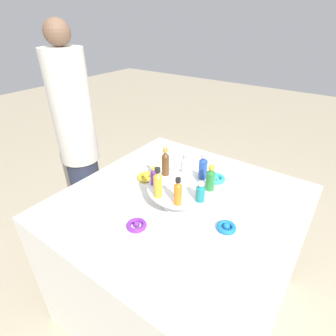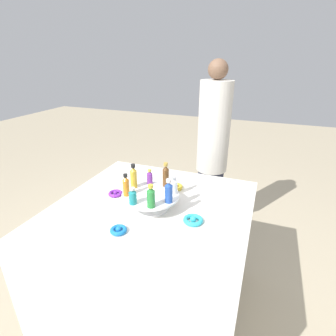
% 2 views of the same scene
% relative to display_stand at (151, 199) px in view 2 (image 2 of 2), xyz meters
% --- Properties ---
extents(ground_plane, '(12.00, 12.00, 0.00)m').
position_rel_display_stand_xyz_m(ground_plane, '(0.00, 0.00, -0.84)').
color(ground_plane, tan).
extents(party_table, '(1.09, 1.09, 0.79)m').
position_rel_display_stand_xyz_m(party_table, '(0.00, 0.00, -0.45)').
color(party_table, silver).
rests_on(party_table, ground_plane).
extents(display_stand, '(0.32, 0.32, 0.08)m').
position_rel_display_stand_xyz_m(display_stand, '(0.00, 0.00, 0.00)').
color(display_stand, white).
rests_on(display_stand, party_table).
extents(bottle_clear, '(0.04, 0.04, 0.10)m').
position_rel_display_stand_xyz_m(bottle_clear, '(-0.06, 0.12, 0.08)').
color(bottle_clear, silver).
rests_on(bottle_clear, display_stand).
extents(bottle_brown, '(0.04, 0.04, 0.15)m').
position_rel_display_stand_xyz_m(bottle_brown, '(-0.12, 0.04, 0.10)').
color(bottle_brown, brown).
rests_on(bottle_brown, display_stand).
extents(bottle_purple, '(0.03, 0.03, 0.09)m').
position_rel_display_stand_xyz_m(bottle_purple, '(-0.12, -0.06, 0.07)').
color(bottle_purple, '#702D93').
rests_on(bottle_purple, display_stand).
extents(bottle_gold, '(0.04, 0.04, 0.14)m').
position_rel_display_stand_xyz_m(bottle_gold, '(-0.04, -0.12, 0.10)').
color(bottle_gold, gold).
rests_on(bottle_gold, display_stand).
extents(bottle_orange, '(0.03, 0.03, 0.13)m').
position_rel_display_stand_xyz_m(bottle_orange, '(0.06, -0.12, 0.09)').
color(bottle_orange, orange).
rests_on(bottle_orange, display_stand).
extents(bottle_teal, '(0.04, 0.04, 0.09)m').
position_rel_display_stand_xyz_m(bottle_teal, '(0.12, -0.04, 0.07)').
color(bottle_teal, teal).
rests_on(bottle_teal, display_stand).
extents(bottle_green, '(0.04, 0.04, 0.12)m').
position_rel_display_stand_xyz_m(bottle_green, '(0.12, 0.06, 0.09)').
color(bottle_green, '#288438').
rests_on(bottle_green, display_stand).
extents(bottle_blue, '(0.04, 0.04, 0.13)m').
position_rel_display_stand_xyz_m(bottle_blue, '(0.04, 0.12, 0.09)').
color(bottle_blue, '#234CAD').
rests_on(bottle_blue, display_stand).
extents(ribbon_bow_purple, '(0.09, 0.09, 0.03)m').
position_rel_display_stand_xyz_m(ribbon_bow_purple, '(-0.05, -0.26, -0.04)').
color(ribbon_bow_purple, purple).
rests_on(ribbon_bow_purple, party_table).
extents(ribbon_bow_blue, '(0.08, 0.08, 0.03)m').
position_rel_display_stand_xyz_m(ribbon_bow_blue, '(0.26, -0.05, -0.04)').
color(ribbon_bow_blue, blue).
rests_on(ribbon_bow_blue, party_table).
extents(ribbon_bow_teal, '(0.10, 0.10, 0.03)m').
position_rel_display_stand_xyz_m(ribbon_bow_teal, '(0.05, 0.26, -0.04)').
color(ribbon_bow_teal, '#2DB7CC').
rests_on(ribbon_bow_teal, party_table).
extents(ribbon_bow_gold, '(0.10, 0.10, 0.04)m').
position_rel_display_stand_xyz_m(ribbon_bow_gold, '(-0.26, 0.05, -0.04)').
color(ribbon_bow_gold, gold).
rests_on(ribbon_bow_gold, party_table).
extents(person_figure, '(0.27, 0.27, 1.56)m').
position_rel_display_stand_xyz_m(person_figure, '(-0.97, 0.14, -0.05)').
color(person_figure, '#282D42').
rests_on(person_figure, ground_plane).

